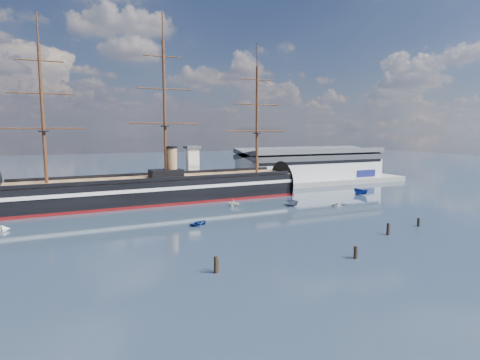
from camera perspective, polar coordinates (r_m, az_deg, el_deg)
name	(u,v)px	position (r m, az deg, el deg)	size (l,w,h in m)	color
ground	(218,210)	(113.75, -3.11, -4.33)	(600.00, 600.00, 0.00)	#273645
quay	(208,191)	(150.41, -4.54, -1.52)	(180.00, 18.00, 2.00)	slate
warehouse	(310,164)	(174.92, 9.94, 2.24)	(63.00, 21.00, 11.60)	#B7BABC
quay_tower	(192,166)	(144.19, -6.79, 1.98)	(5.00, 5.00, 15.00)	silver
warship	(155,190)	(128.15, -12.04, -1.35)	(113.16, 19.40, 53.94)	black
motorboat_b	(199,225)	(96.96, -5.78, -6.38)	(3.22, 1.29, 1.50)	navy
motorboat_c	(293,206)	(120.85, 7.55, -3.70)	(6.38, 2.34, 2.55)	slate
motorboat_d	(234,206)	(119.76, -0.84, -3.74)	(6.04, 2.62, 2.22)	white
motorboat_e	(339,206)	(124.04, 13.93, -3.57)	(2.92, 1.17, 1.36)	silver
motorboat_f	(361,195)	(146.61, 16.80, -2.03)	(6.80, 2.49, 2.72)	navy
piling_near_left	(216,273)	(65.56, -3.46, -13.06)	(0.64, 0.64, 3.47)	black
piling_near_mid	(355,259)	(75.06, 16.08, -10.68)	(0.64, 0.64, 2.97)	black
piling_near_right	(388,235)	(93.35, 20.28, -7.33)	(0.64, 0.64, 3.30)	black
piling_far_right	(418,226)	(104.05, 24.03, -6.04)	(0.64, 0.64, 2.74)	black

